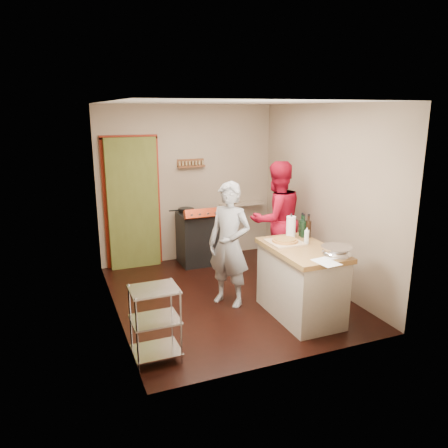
% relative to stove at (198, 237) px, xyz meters
% --- Properties ---
extents(floor, '(3.50, 3.50, 0.00)m').
position_rel_stove_xyz_m(floor, '(-0.05, -1.42, -0.45)').
color(floor, black).
rests_on(floor, ground).
extents(back_wall, '(3.00, 0.44, 2.60)m').
position_rel_stove_xyz_m(back_wall, '(-0.69, 0.36, 0.68)').
color(back_wall, gray).
rests_on(back_wall, ground).
extents(left_wall, '(0.04, 3.50, 2.60)m').
position_rel_stove_xyz_m(left_wall, '(-1.55, -1.42, 0.85)').
color(left_wall, gray).
rests_on(left_wall, ground).
extents(right_wall, '(0.04, 3.50, 2.60)m').
position_rel_stove_xyz_m(right_wall, '(1.45, -1.42, 0.85)').
color(right_wall, gray).
rests_on(right_wall, ground).
extents(ceiling, '(3.00, 3.50, 0.02)m').
position_rel_stove_xyz_m(ceiling, '(-0.05, -1.42, 2.16)').
color(ceiling, white).
rests_on(ceiling, back_wall).
extents(stove, '(0.60, 0.63, 1.00)m').
position_rel_stove_xyz_m(stove, '(0.00, 0.00, 0.00)').
color(stove, black).
rests_on(stove, ground).
extents(wire_shelving, '(0.48, 0.40, 0.80)m').
position_rel_stove_xyz_m(wire_shelving, '(-1.33, -2.62, -0.01)').
color(wire_shelving, silver).
rests_on(wire_shelving, ground).
extents(island, '(0.72, 1.31, 1.21)m').
position_rel_stove_xyz_m(island, '(0.57, -2.31, 0.03)').
color(island, beige).
rests_on(island, ground).
extents(person_stripe, '(0.67, 0.71, 1.64)m').
position_rel_stove_xyz_m(person_stripe, '(-0.11, -1.65, 0.37)').
color(person_stripe, '#B1B1B6').
rests_on(person_stripe, ground).
extents(person_red, '(0.91, 0.74, 1.78)m').
position_rel_stove_xyz_m(person_red, '(0.95, -0.95, 0.44)').
color(person_red, '#AE0B24').
rests_on(person_red, ground).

